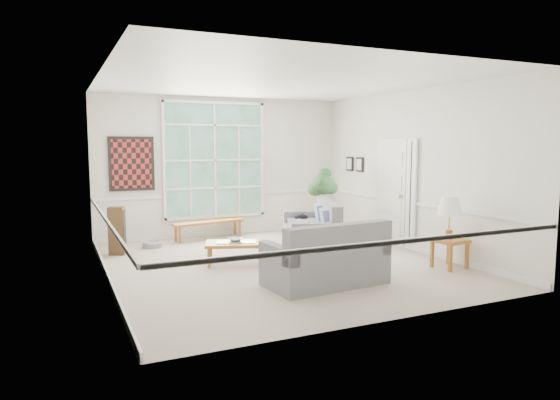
# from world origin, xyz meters

# --- Properties ---
(floor) EXTENTS (5.50, 6.00, 0.01)m
(floor) POSITION_xyz_m (0.00, 0.00, -0.01)
(floor) COLOR #A5998C
(floor) RESTS_ON ground
(ceiling) EXTENTS (5.50, 6.00, 0.02)m
(ceiling) POSITION_xyz_m (0.00, 0.00, 3.00)
(ceiling) COLOR white
(ceiling) RESTS_ON ground
(wall_back) EXTENTS (5.50, 0.02, 3.00)m
(wall_back) POSITION_xyz_m (0.00, 3.00, 1.50)
(wall_back) COLOR silver
(wall_back) RESTS_ON ground
(wall_front) EXTENTS (5.50, 0.02, 3.00)m
(wall_front) POSITION_xyz_m (0.00, -3.00, 1.50)
(wall_front) COLOR silver
(wall_front) RESTS_ON ground
(wall_left) EXTENTS (0.02, 6.00, 3.00)m
(wall_left) POSITION_xyz_m (-2.75, 0.00, 1.50)
(wall_left) COLOR silver
(wall_left) RESTS_ON ground
(wall_right) EXTENTS (0.02, 6.00, 3.00)m
(wall_right) POSITION_xyz_m (2.75, 0.00, 1.50)
(wall_right) COLOR silver
(wall_right) RESTS_ON ground
(window_back) EXTENTS (2.30, 0.08, 2.40)m
(window_back) POSITION_xyz_m (-0.20, 2.96, 1.65)
(window_back) COLOR white
(window_back) RESTS_ON wall_back
(entry_door) EXTENTS (0.08, 0.90, 2.10)m
(entry_door) POSITION_xyz_m (2.71, 0.60, 1.05)
(entry_door) COLOR white
(entry_door) RESTS_ON floor
(door_sidelight) EXTENTS (0.08, 0.26, 1.90)m
(door_sidelight) POSITION_xyz_m (2.71, -0.03, 1.15)
(door_sidelight) COLOR white
(door_sidelight) RESTS_ON wall_right
(wall_art) EXTENTS (0.90, 0.06, 1.10)m
(wall_art) POSITION_xyz_m (-1.95, 2.95, 1.60)
(wall_art) COLOR #591919
(wall_art) RESTS_ON wall_back
(wall_frame_near) EXTENTS (0.04, 0.26, 0.32)m
(wall_frame_near) POSITION_xyz_m (2.71, 1.75, 1.55)
(wall_frame_near) COLOR black
(wall_frame_near) RESTS_ON wall_right
(wall_frame_far) EXTENTS (0.04, 0.26, 0.32)m
(wall_frame_far) POSITION_xyz_m (2.71, 2.15, 1.55)
(wall_frame_far) COLOR black
(wall_frame_far) RESTS_ON wall_right
(loveseat_right) EXTENTS (1.42, 1.92, 0.93)m
(loveseat_right) POSITION_xyz_m (0.96, 0.70, 0.46)
(loveseat_right) COLOR slate
(loveseat_right) RESTS_ON floor
(loveseat_front) EXTENTS (1.76, 1.02, 0.92)m
(loveseat_front) POSITION_xyz_m (0.09, -1.39, 0.46)
(loveseat_front) COLOR slate
(loveseat_front) RESTS_ON floor
(coffee_table) EXTENTS (1.13, 0.86, 0.38)m
(coffee_table) POSITION_xyz_m (-0.68, 0.25, 0.19)
(coffee_table) COLOR #9D5C1F
(coffee_table) RESTS_ON floor
(pewter_bowl) EXTENTS (0.34, 0.34, 0.07)m
(pewter_bowl) POSITION_xyz_m (-0.68, 0.29, 0.41)
(pewter_bowl) COLOR #9E9EA3
(pewter_bowl) RESTS_ON coffee_table
(window_bench) EXTENTS (1.61, 0.60, 0.37)m
(window_bench) POSITION_xyz_m (-0.45, 2.65, 0.18)
(window_bench) COLOR #9D5C1F
(window_bench) RESTS_ON floor
(end_table) EXTENTS (0.61, 0.61, 0.59)m
(end_table) POSITION_xyz_m (1.71, 1.64, 0.29)
(end_table) COLOR #9D5C1F
(end_table) RESTS_ON floor
(houseplant) EXTENTS (0.62, 0.62, 0.93)m
(houseplant) POSITION_xyz_m (1.72, 1.60, 1.05)
(houseplant) COLOR #2B532A
(houseplant) RESTS_ON end_table
(side_table) EXTENTS (0.51, 0.51, 0.48)m
(side_table) POSITION_xyz_m (2.38, -1.42, 0.24)
(side_table) COLOR #9D5C1F
(side_table) RESTS_ON floor
(table_lamp) EXTENTS (0.46, 0.46, 0.69)m
(table_lamp) POSITION_xyz_m (2.32, -1.44, 0.83)
(table_lamp) COLOR silver
(table_lamp) RESTS_ON side_table
(pet_bed) EXTENTS (0.50, 0.50, 0.11)m
(pet_bed) POSITION_xyz_m (-1.72, 2.21, 0.06)
(pet_bed) COLOR gray
(pet_bed) RESTS_ON floor
(floor_speaker) EXTENTS (0.33, 0.29, 0.87)m
(floor_speaker) POSITION_xyz_m (-2.40, 1.84, 0.44)
(floor_speaker) COLOR #3F2A16
(floor_speaker) RESTS_ON floor
(cat) EXTENTS (0.32, 0.24, 0.14)m
(cat) POSITION_xyz_m (1.07, 1.30, 0.54)
(cat) COLOR black
(cat) RESTS_ON loveseat_right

